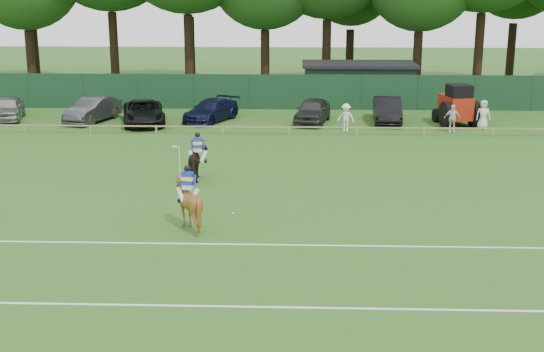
{
  "coord_description": "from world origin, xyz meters",
  "views": [
    {
      "loc": [
        1.49,
        -24.59,
        8.72
      ],
      "look_at": [
        0.5,
        3.0,
        1.4
      ],
      "focal_mm": 48.0,
      "sensor_mm": 36.0,
      "label": 1
    }
  ],
  "objects_px": {
    "sedan_silver": "(8,108)",
    "spectator_mid": "(452,119)",
    "estate_black": "(387,110)",
    "utility_shed": "(358,83)",
    "horse_dark": "(198,162)",
    "hatch_grey": "(312,111)",
    "spectator_left": "(346,117)",
    "polo_ball": "(233,213)",
    "spectator_right": "(483,115)",
    "horse_chestnut": "(188,204)",
    "sedan_grey": "(93,110)",
    "suv_black": "(144,113)",
    "tractor": "(457,106)",
    "sedan_navy": "(211,110)"
  },
  "relations": [
    {
      "from": "horse_chestnut",
      "to": "polo_ball",
      "type": "relative_size",
      "value": 20.93
    },
    {
      "from": "sedan_grey",
      "to": "estate_black",
      "type": "bearing_deg",
      "value": 17.89
    },
    {
      "from": "estate_black",
      "to": "utility_shed",
      "type": "height_order",
      "value": "utility_shed"
    },
    {
      "from": "hatch_grey",
      "to": "spectator_left",
      "type": "relative_size",
      "value": 2.81
    },
    {
      "from": "spectator_mid",
      "to": "polo_ball",
      "type": "bearing_deg",
      "value": -123.53
    },
    {
      "from": "spectator_right",
      "to": "polo_ball",
      "type": "bearing_deg",
      "value": -127.7
    },
    {
      "from": "sedan_navy",
      "to": "tractor",
      "type": "height_order",
      "value": "tractor"
    },
    {
      "from": "horse_chestnut",
      "to": "sedan_grey",
      "type": "distance_m",
      "value": 23.08
    },
    {
      "from": "horse_dark",
      "to": "sedan_navy",
      "type": "xyz_separation_m",
      "value": [
        -1.14,
        14.71,
        -0.13
      ]
    },
    {
      "from": "spectator_right",
      "to": "polo_ball",
      "type": "distance_m",
      "value": 22.58
    },
    {
      "from": "polo_ball",
      "to": "horse_chestnut",
      "type": "bearing_deg",
      "value": -130.83
    },
    {
      "from": "horse_dark",
      "to": "hatch_grey",
      "type": "xyz_separation_m",
      "value": [
        5.48,
        14.32,
        -0.04
      ]
    },
    {
      "from": "sedan_silver",
      "to": "utility_shed",
      "type": "bearing_deg",
      "value": 4.61
    },
    {
      "from": "sedan_grey",
      "to": "estate_black",
      "type": "xyz_separation_m",
      "value": [
        19.15,
        0.44,
        0.01
      ]
    },
    {
      "from": "horse_dark",
      "to": "spectator_left",
      "type": "xyz_separation_m",
      "value": [
        7.47,
        11.87,
        -0.01
      ]
    },
    {
      "from": "horse_chestnut",
      "to": "polo_ball",
      "type": "bearing_deg",
      "value": -119.08
    },
    {
      "from": "estate_black",
      "to": "spectator_mid",
      "type": "bearing_deg",
      "value": -38.35
    },
    {
      "from": "horse_dark",
      "to": "estate_black",
      "type": "relative_size",
      "value": 0.41
    },
    {
      "from": "sedan_silver",
      "to": "spectator_left",
      "type": "bearing_deg",
      "value": -21.06
    },
    {
      "from": "spectator_right",
      "to": "tractor",
      "type": "bearing_deg",
      "value": 139.57
    },
    {
      "from": "hatch_grey",
      "to": "spectator_right",
      "type": "xyz_separation_m",
      "value": [
        10.5,
        -1.67,
        0.11
      ]
    },
    {
      "from": "horse_dark",
      "to": "suv_black",
      "type": "distance_m",
      "value": 14.51
    },
    {
      "from": "horse_dark",
      "to": "spectator_right",
      "type": "distance_m",
      "value": 20.39
    },
    {
      "from": "estate_black",
      "to": "tractor",
      "type": "relative_size",
      "value": 1.42
    },
    {
      "from": "suv_black",
      "to": "estate_black",
      "type": "bearing_deg",
      "value": -9.18
    },
    {
      "from": "polo_ball",
      "to": "sedan_navy",
      "type": "bearing_deg",
      "value": 99.12
    },
    {
      "from": "sedan_silver",
      "to": "polo_ball",
      "type": "relative_size",
      "value": 50.24
    },
    {
      "from": "sedan_navy",
      "to": "estate_black",
      "type": "bearing_deg",
      "value": 24.31
    },
    {
      "from": "horse_chestnut",
      "to": "hatch_grey",
      "type": "xyz_separation_m",
      "value": [
        4.92,
        21.12,
        -0.14
      ]
    },
    {
      "from": "horse_dark",
      "to": "polo_ball",
      "type": "xyz_separation_m",
      "value": [
        2.04,
        -5.08,
        -0.8
      ]
    },
    {
      "from": "horse_chestnut",
      "to": "hatch_grey",
      "type": "bearing_deg",
      "value": -91.36
    },
    {
      "from": "suv_black",
      "to": "spectator_left",
      "type": "relative_size",
      "value": 3.28
    },
    {
      "from": "hatch_grey",
      "to": "sedan_navy",
      "type": "bearing_deg",
      "value": -172.43
    },
    {
      "from": "sedan_silver",
      "to": "spectator_mid",
      "type": "bearing_deg",
      "value": -19.99
    },
    {
      "from": "hatch_grey",
      "to": "spectator_mid",
      "type": "distance_m",
      "value": 8.82
    },
    {
      "from": "horse_dark",
      "to": "spectator_right",
      "type": "bearing_deg",
      "value": -149.02
    },
    {
      "from": "sedan_navy",
      "to": "hatch_grey",
      "type": "height_order",
      "value": "hatch_grey"
    },
    {
      "from": "sedan_silver",
      "to": "sedan_navy",
      "type": "height_order",
      "value": "sedan_silver"
    },
    {
      "from": "estate_black",
      "to": "sedan_silver",
      "type": "bearing_deg",
      "value": -176.55
    },
    {
      "from": "estate_black",
      "to": "suv_black",
      "type": "bearing_deg",
      "value": -171.94
    },
    {
      "from": "horse_dark",
      "to": "hatch_grey",
      "type": "relative_size",
      "value": 0.43
    },
    {
      "from": "spectator_left",
      "to": "spectator_mid",
      "type": "distance_m",
      "value": 6.39
    },
    {
      "from": "suv_black",
      "to": "sedan_silver",
      "type": "bearing_deg",
      "value": 158.46
    },
    {
      "from": "utility_shed",
      "to": "spectator_right",
      "type": "bearing_deg",
      "value": -54.93
    },
    {
      "from": "polo_ball",
      "to": "utility_shed",
      "type": "height_order",
      "value": "utility_shed"
    },
    {
      "from": "sedan_silver",
      "to": "sedan_grey",
      "type": "distance_m",
      "value": 5.81
    },
    {
      "from": "horse_chestnut",
      "to": "spectator_left",
      "type": "bearing_deg",
      "value": -98.58
    },
    {
      "from": "tractor",
      "to": "sedan_navy",
      "type": "bearing_deg",
      "value": 166.88
    },
    {
      "from": "hatch_grey",
      "to": "spectator_mid",
      "type": "height_order",
      "value": "spectator_mid"
    },
    {
      "from": "spectator_mid",
      "to": "tractor",
      "type": "height_order",
      "value": "tractor"
    }
  ]
}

